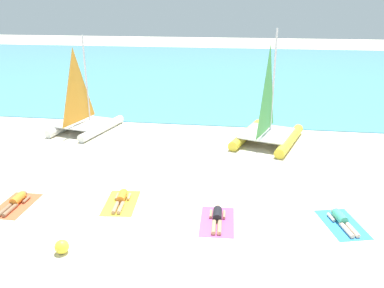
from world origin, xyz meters
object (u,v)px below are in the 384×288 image
object	(u,v)px
sailboat_yellow	(268,127)
towel_center_left	(121,203)
towel_leftmost	(15,205)
sunbather_leftmost	(16,201)
towel_center_right	(217,221)
beach_ball	(62,247)
sunbather_center_left	(121,199)
towel_rightmost	(342,224)
sunbather_rightmost	(342,220)
sunbather_center_right	(217,217)
sailboat_white	(84,117)

from	to	relation	value
sailboat_yellow	towel_center_left	world-z (taller)	sailboat_yellow
sailboat_yellow	towel_leftmost	distance (m)	12.06
sunbather_leftmost	towel_center_right	bearing A→B (deg)	-0.98
towel_center_left	beach_ball	distance (m)	3.20
sunbather_center_left	beach_ball	distance (m)	3.26
sunbather_center_left	towel_rightmost	bearing A→B (deg)	-9.15
towel_center_right	sunbather_rightmost	xyz separation A→B (m)	(3.99, 0.50, 0.13)
towel_center_right	sunbather_center_right	world-z (taller)	sunbather_center_right
beach_ball	towel_center_left	bearing A→B (deg)	76.98
towel_center_left	towel_leftmost	bearing A→B (deg)	-168.55
sailboat_yellow	towel_leftmost	world-z (taller)	sailboat_yellow
sailboat_yellow	sailboat_white	xyz separation A→B (m)	(-9.92, 0.47, -0.07)
sailboat_white	towel_center_left	world-z (taller)	sailboat_white
sailboat_yellow	sunbather_rightmost	size ratio (longest dim) A/B	3.60
sailboat_yellow	towel_rightmost	xyz separation A→B (m)	(2.21, -7.63, -0.83)
towel_center_right	sunbather_center_right	xyz separation A→B (m)	(-0.00, 0.07, 0.13)
towel_leftmost	sunbather_center_right	xyz separation A→B (m)	(7.13, 0.05, 0.13)
sailboat_white	sunbather_leftmost	bearing A→B (deg)	-71.11
sunbather_leftmost	towel_center_left	distance (m)	3.69
sailboat_white	beach_ball	size ratio (longest dim) A/B	12.58
sunbather_center_right	beach_ball	size ratio (longest dim) A/B	3.85
sunbather_leftmost	beach_ball	size ratio (longest dim) A/B	3.83
sunbather_center_left	towel_center_right	world-z (taller)	sunbather_center_left
sunbather_center_left	sunbather_center_right	size ratio (longest dim) A/B	1.00
sunbather_leftmost	sunbather_center_left	world-z (taller)	same
sunbather_leftmost	towel_center_right	xyz separation A→B (m)	(7.14, -0.08, -0.13)
sailboat_white	sunbather_center_left	bearing A→B (deg)	-46.94
sailboat_white	sunbather_rightmost	xyz separation A→B (m)	(12.12, -8.03, -0.63)
towel_center_left	towel_center_right	size ratio (longest dim) A/B	1.00
sunbather_leftmost	beach_ball	xyz separation A→B (m)	(2.91, -2.44, 0.07)
towel_center_right	towel_leftmost	bearing A→B (deg)	179.89
sunbather_center_right	towel_rightmost	distance (m)	4.03
towel_center_left	sunbather_center_left	world-z (taller)	sunbather_center_left
beach_ball	sunbather_rightmost	bearing A→B (deg)	19.22
towel_center_right	towel_rightmost	distance (m)	4.03
towel_center_right	sunbather_center_right	bearing A→B (deg)	93.27
towel_center_left	sunbather_center_left	size ratio (longest dim) A/B	1.21
sunbather_center_right	sunbather_rightmost	xyz separation A→B (m)	(4.00, 0.44, 0.00)
sailboat_white	sunbather_center_left	distance (m)	9.02
sunbather_center_left	beach_ball	size ratio (longest dim) A/B	3.85
sailboat_white	towel_center_right	distance (m)	11.81
sunbather_center_right	towel_rightmost	xyz separation A→B (m)	(4.01, 0.37, -0.13)
sunbather_rightmost	sunbather_center_right	bearing A→B (deg)	170.70
towel_center_left	beach_ball	size ratio (longest dim) A/B	4.67
sailboat_white	towel_leftmost	world-z (taller)	sailboat_white
towel_leftmost	sunbather_rightmost	bearing A→B (deg)	2.52
sunbather_rightmost	beach_ball	distance (m)	8.70
sunbather_center_right	sunbather_rightmost	distance (m)	4.02
sunbather_center_right	sailboat_white	bearing A→B (deg)	130.52
sailboat_white	sunbather_center_left	size ratio (longest dim) A/B	3.26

